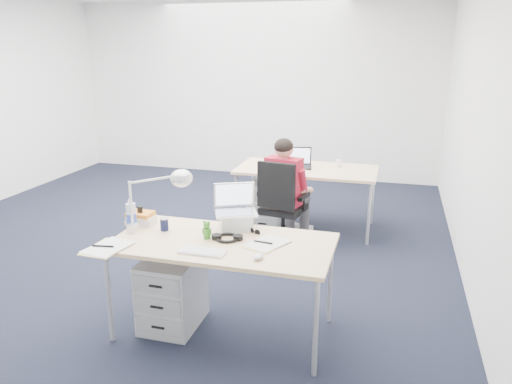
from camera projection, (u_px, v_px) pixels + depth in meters
floor at (162, 250)px, 5.31m from camera, size 7.00×7.00×0.00m
room at (153, 87)px, 4.83m from camera, size 6.02×7.02×2.80m
desk_near at (223, 247)px, 3.62m from camera, size 1.60×0.80×0.73m
desk_far at (307, 172)px, 5.79m from camera, size 1.60×0.80×0.73m
office_chair at (282, 224)px, 5.30m from camera, size 0.70×0.70×0.98m
seated_person at (289, 191)px, 5.35m from camera, size 0.46×0.70×1.18m
drawer_pedestal_near at (172, 292)px, 3.83m from camera, size 0.40×0.50×0.55m
drawer_pedestal_far at (268, 204)px, 5.96m from camera, size 0.40×0.50×0.55m
silver_laptop at (236, 208)px, 3.82m from camera, size 0.39×0.36×0.34m
wireless_keyboard at (203, 252)px, 3.41m from camera, size 0.32×0.13×0.02m
computer_mouse at (258, 256)px, 3.31m from camera, size 0.08×0.11×0.04m
headphones at (227, 237)px, 3.64m from camera, size 0.26×0.22×0.04m
can_koozie at (164, 224)px, 3.81m from camera, size 0.08×0.08×0.10m
water_bottle at (131, 215)px, 3.81m from camera, size 0.08×0.08×0.24m
bear_figurine at (207, 230)px, 3.65m from camera, size 0.08×0.07×0.14m
book_stack at (141, 218)px, 3.96m from camera, size 0.24×0.20×0.09m
cordless_phone at (140, 215)px, 3.95m from camera, size 0.05×0.04×0.14m
papers_left at (106, 248)px, 3.48m from camera, size 0.28×0.36×0.01m
papers_right at (266, 244)px, 3.55m from camera, size 0.31×0.36×0.01m
sunglasses at (254, 232)px, 3.76m from camera, size 0.12×0.09×0.02m
desk_lamp at (150, 200)px, 3.68m from camera, size 0.50×0.29×0.54m
dark_laptop at (297, 157)px, 5.77m from camera, size 0.38×0.38×0.24m
far_cup at (339, 164)px, 5.81m from camera, size 0.07×0.07×0.09m
far_papers at (295, 167)px, 5.81m from camera, size 0.32×0.36×0.01m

